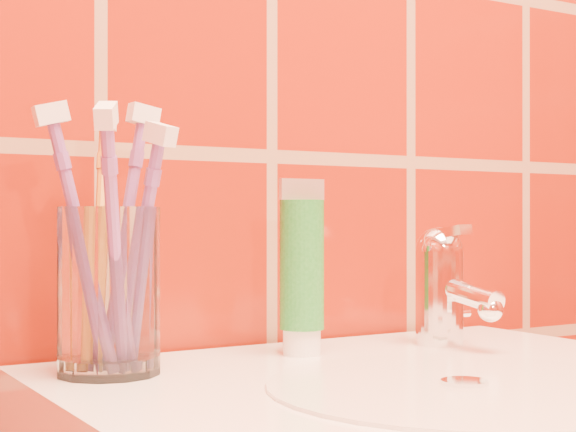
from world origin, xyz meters
TOP-DOWN VIEW (x-y plane):
  - glass_tumbler at (-0.21, 1.10)m, footprint 0.11×0.11m
  - toothpaste_tube at (-0.02, 1.11)m, footprint 0.05×0.04m
  - faucet at (0.14, 1.09)m, footprint 0.05×0.11m
  - toothbrush_0 at (-0.19, 1.11)m, footprint 0.07×0.07m
  - toothbrush_1 at (-0.24, 1.09)m, footprint 0.08×0.08m
  - toothbrush_2 at (-0.21, 1.12)m, footprint 0.09×0.11m
  - toothbrush_3 at (-0.19, 1.08)m, footprint 0.08×0.13m
  - toothbrush_4 at (-0.22, 1.06)m, footprint 0.13×0.17m

SIDE VIEW (x-z plane):
  - faucet at x=0.14m, z-range 0.85..0.97m
  - glass_tumbler at x=-0.21m, z-range 0.85..0.99m
  - toothpaste_tube at x=-0.02m, z-range 0.84..1.01m
  - toothbrush_3 at x=-0.19m, z-range 0.84..1.06m
  - toothbrush_4 at x=-0.22m, z-range 0.84..1.07m
  - toothbrush_1 at x=-0.24m, z-range 0.85..1.07m
  - toothbrush_2 at x=-0.21m, z-range 0.84..1.08m
  - toothbrush_0 at x=-0.19m, z-range 0.85..1.08m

